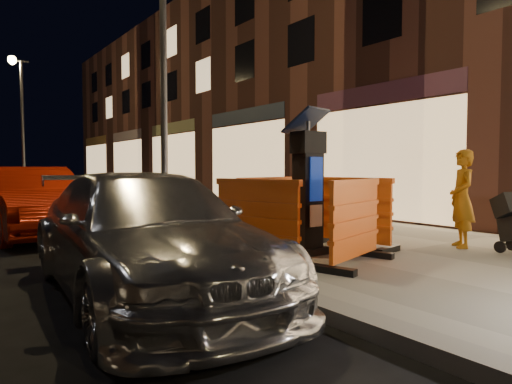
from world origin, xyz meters
TOP-DOWN VIEW (x-y plane):
  - ground_plane at (0.00, 0.00)m, footprint 120.00×120.00m
  - sidewalk at (3.00, 0.00)m, footprint 6.00×60.00m
  - kerb at (0.00, 0.00)m, footprint 0.30×60.00m
  - parking_kiosk at (1.53, 0.67)m, footprint 0.79×0.79m
  - barrier_front at (1.53, -0.28)m, footprint 1.59×1.05m
  - barrier_back at (1.53, 1.62)m, footprint 1.56×0.87m
  - barrier_kerbside at (0.58, 0.67)m, footprint 0.98×1.59m
  - barrier_bldgside at (2.48, 0.67)m, footprint 0.89×1.57m
  - car_silver at (-1.12, 0.47)m, footprint 2.31×4.96m
  - car_red at (-1.41, 6.15)m, footprint 1.76×4.57m
  - man at (3.98, -0.36)m, footprint 0.67×0.70m
  - street_lamp_mid at (0.25, 3.00)m, footprint 0.12×0.12m
  - street_lamp_far at (0.25, 18.00)m, footprint 0.12×0.12m

SIDE VIEW (x-z plane):
  - ground_plane at x=0.00m, z-range 0.00..0.00m
  - car_silver at x=-1.12m, z-range -0.70..0.70m
  - car_red at x=-1.41m, z-range -0.74..0.74m
  - sidewalk at x=3.00m, z-range 0.00..0.15m
  - kerb at x=0.00m, z-range 0.00..0.15m
  - barrier_front at x=1.53m, z-range 0.15..1.30m
  - barrier_back at x=1.53m, z-range 0.15..1.30m
  - barrier_kerbside at x=0.58m, z-range 0.15..1.30m
  - barrier_bldgside at x=2.48m, z-range 0.15..1.30m
  - man at x=3.98m, z-range 0.15..1.76m
  - parking_kiosk at x=1.53m, z-range 0.15..2.21m
  - street_lamp_mid at x=0.25m, z-range 0.15..6.15m
  - street_lamp_far at x=0.25m, z-range 0.15..6.15m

